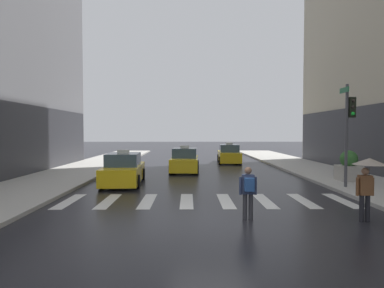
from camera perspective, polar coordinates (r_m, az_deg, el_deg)
name	(u,v)px	position (r m, az deg, el deg)	size (l,w,h in m)	color
ground_plane	(212,222)	(10.04, 3.50, -13.62)	(160.00, 160.00, 0.00)	black
crosswalk_markings	(206,201)	(12.95, 2.52, -10.00)	(11.30, 2.80, 0.01)	silver
traffic_light_pole	(349,121)	(16.75, 25.99, 3.74)	(0.44, 0.84, 4.80)	#47474C
taxi_lead	(124,170)	(17.29, -11.99, -4.55)	(2.09, 4.61, 1.80)	yellow
taxi_second	(185,161)	(22.27, -1.29, -3.02)	(2.04, 4.59, 1.80)	yellow
taxi_third	(229,155)	(28.61, 6.57, -1.89)	(2.08, 4.61, 1.80)	yellow
pedestrian_with_umbrella	(368,172)	(11.12, 28.66, -4.38)	(0.96, 0.96, 1.94)	black
pedestrian_with_backpack	(248,189)	(10.14, 9.91, -7.87)	(0.55, 0.43, 1.65)	#333338
planter_near_corner	(349,167)	(19.05, 25.97, -3.66)	(1.10, 1.10, 1.60)	#A8A399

